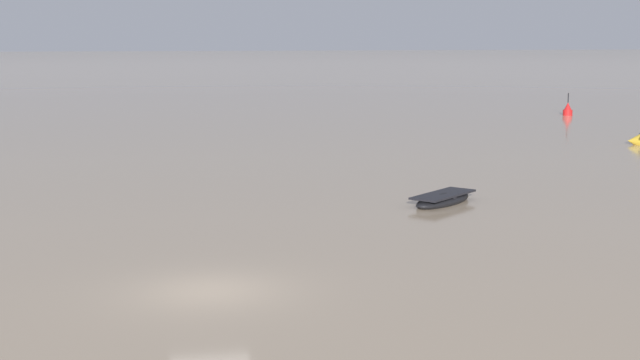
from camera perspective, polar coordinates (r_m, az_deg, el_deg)
ground_plane at (r=28.08m, az=-6.86°, el=-6.88°), size 800.00×800.00×0.00m
rowboat_moored_3 at (r=42.33m, az=7.67°, el=-1.23°), size 4.01×3.78×0.65m
channel_buoy at (r=90.80m, az=15.17°, el=4.20°), size 0.90×0.90×2.30m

